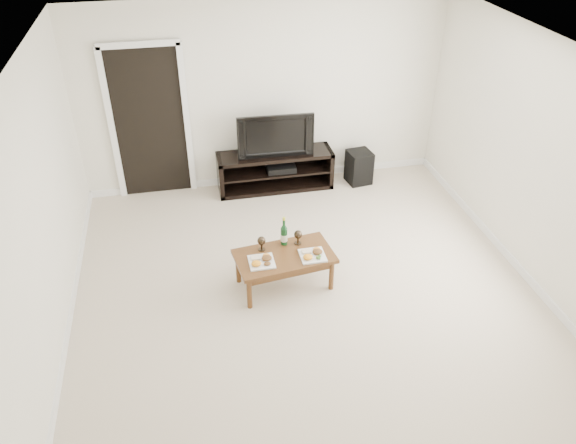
{
  "coord_description": "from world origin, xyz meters",
  "views": [
    {
      "loc": [
        -1.16,
        -4.43,
        4.07
      ],
      "look_at": [
        -0.13,
        0.54,
        0.7
      ],
      "focal_mm": 35.0,
      "sensor_mm": 36.0,
      "label": 1
    }
  ],
  "objects_px": {
    "television": "(275,133)",
    "subwoofer": "(359,167)",
    "media_console": "(275,171)",
    "coffee_table": "(284,270)"
  },
  "relations": [
    {
      "from": "television",
      "to": "subwoofer",
      "type": "bearing_deg",
      "value": -1.58
    },
    {
      "from": "media_console",
      "to": "subwoofer",
      "type": "relative_size",
      "value": 3.36
    },
    {
      "from": "media_console",
      "to": "coffee_table",
      "type": "height_order",
      "value": "media_console"
    },
    {
      "from": "television",
      "to": "subwoofer",
      "type": "distance_m",
      "value": 1.37
    },
    {
      "from": "television",
      "to": "coffee_table",
      "type": "height_order",
      "value": "television"
    },
    {
      "from": "subwoofer",
      "to": "coffee_table",
      "type": "bearing_deg",
      "value": -134.43
    },
    {
      "from": "media_console",
      "to": "television",
      "type": "relative_size",
      "value": 1.55
    },
    {
      "from": "media_console",
      "to": "coffee_table",
      "type": "distance_m",
      "value": 2.19
    },
    {
      "from": "television",
      "to": "subwoofer",
      "type": "relative_size",
      "value": 2.17
    },
    {
      "from": "media_console",
      "to": "television",
      "type": "height_order",
      "value": "television"
    }
  ]
}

